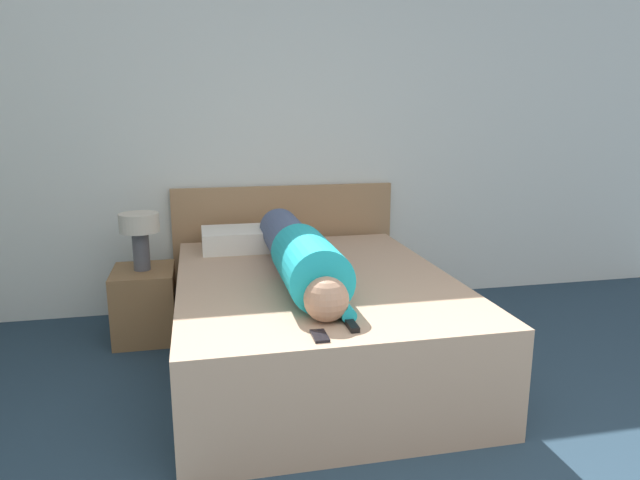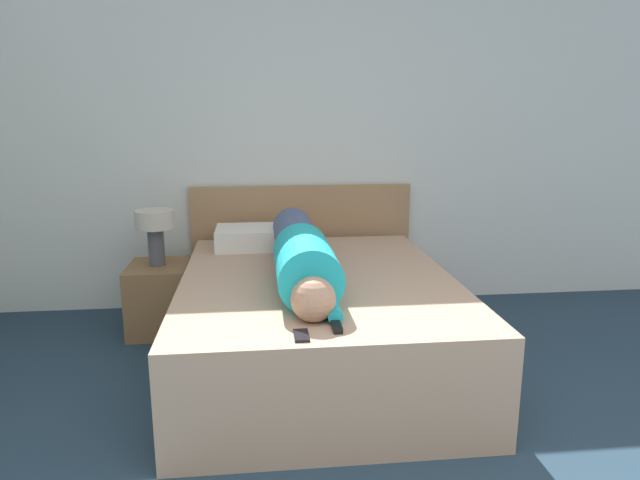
{
  "view_description": "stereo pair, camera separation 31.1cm",
  "coord_description": "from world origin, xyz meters",
  "px_view_note": "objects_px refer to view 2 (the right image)",
  "views": [
    {
      "loc": [
        -0.83,
        -0.81,
        1.5
      ],
      "look_at": [
        -0.19,
        2.16,
        0.8
      ],
      "focal_mm": 32.0,
      "sensor_mm": 36.0,
      "label": 1
    },
    {
      "loc": [
        -0.52,
        -0.86,
        1.5
      ],
      "look_at": [
        -0.19,
        2.16,
        0.8
      ],
      "focal_mm": 32.0,
      "sensor_mm": 36.0,
      "label": 2
    }
  ],
  "objects_px": {
    "tv_remote": "(336,326)",
    "table_lamp": "(155,227)",
    "cell_phone": "(301,335)",
    "bed": "(317,321)",
    "nightstand": "(160,298)",
    "pillow_near_headboard": "(256,237)",
    "person_lying": "(302,255)"
  },
  "relations": [
    {
      "from": "bed",
      "to": "person_lying",
      "type": "bearing_deg",
      "value": -151.64
    },
    {
      "from": "tv_remote",
      "to": "table_lamp",
      "type": "bearing_deg",
      "value": 124.54
    },
    {
      "from": "bed",
      "to": "pillow_near_headboard",
      "type": "xyz_separation_m",
      "value": [
        -0.35,
        0.76,
        0.35
      ]
    },
    {
      "from": "nightstand",
      "to": "pillow_near_headboard",
      "type": "bearing_deg",
      "value": 8.21
    },
    {
      "from": "table_lamp",
      "to": "pillow_near_headboard",
      "type": "xyz_separation_m",
      "value": [
        0.67,
        0.1,
        -0.11
      ]
    },
    {
      "from": "bed",
      "to": "table_lamp",
      "type": "relative_size",
      "value": 5.41
    },
    {
      "from": "tv_remote",
      "to": "nightstand",
      "type": "bearing_deg",
      "value": 124.54
    },
    {
      "from": "bed",
      "to": "cell_phone",
      "type": "relative_size",
      "value": 15.71
    },
    {
      "from": "tv_remote",
      "to": "cell_phone",
      "type": "bearing_deg",
      "value": -153.12
    },
    {
      "from": "tv_remote",
      "to": "pillow_near_headboard",
      "type": "bearing_deg",
      "value": 102.59
    },
    {
      "from": "nightstand",
      "to": "bed",
      "type": "bearing_deg",
      "value": -33.01
    },
    {
      "from": "nightstand",
      "to": "person_lying",
      "type": "height_order",
      "value": "person_lying"
    },
    {
      "from": "bed",
      "to": "table_lamp",
      "type": "distance_m",
      "value": 1.3
    },
    {
      "from": "tv_remote",
      "to": "person_lying",
      "type": "bearing_deg",
      "value": 96.79
    },
    {
      "from": "cell_phone",
      "to": "bed",
      "type": "bearing_deg",
      "value": 79.71
    },
    {
      "from": "pillow_near_headboard",
      "to": "tv_remote",
      "type": "bearing_deg",
      "value": -77.41
    },
    {
      "from": "bed",
      "to": "tv_remote",
      "type": "relative_size",
      "value": 13.62
    },
    {
      "from": "bed",
      "to": "tv_remote",
      "type": "height_order",
      "value": "tv_remote"
    },
    {
      "from": "person_lying",
      "to": "tv_remote",
      "type": "xyz_separation_m",
      "value": [
        0.09,
        -0.77,
        -0.13
      ]
    },
    {
      "from": "pillow_near_headboard",
      "to": "cell_phone",
      "type": "xyz_separation_m",
      "value": [
        0.19,
        -1.66,
        -0.06
      ]
    },
    {
      "from": "nightstand",
      "to": "tv_remote",
      "type": "relative_size",
      "value": 3.19
    },
    {
      "from": "nightstand",
      "to": "person_lying",
      "type": "xyz_separation_m",
      "value": [
        0.93,
        -0.71,
        0.46
      ]
    },
    {
      "from": "bed",
      "to": "nightstand",
      "type": "relative_size",
      "value": 4.27
    },
    {
      "from": "person_lying",
      "to": "pillow_near_headboard",
      "type": "relative_size",
      "value": 2.91
    },
    {
      "from": "table_lamp",
      "to": "cell_phone",
      "type": "xyz_separation_m",
      "value": [
        0.86,
        -1.56,
        -0.18
      ]
    },
    {
      "from": "pillow_near_headboard",
      "to": "person_lying",
      "type": "bearing_deg",
      "value": -72.15
    },
    {
      "from": "nightstand",
      "to": "tv_remote",
      "type": "bearing_deg",
      "value": -55.46
    },
    {
      "from": "bed",
      "to": "nightstand",
      "type": "bearing_deg",
      "value": 146.99
    },
    {
      "from": "table_lamp",
      "to": "pillow_near_headboard",
      "type": "height_order",
      "value": "table_lamp"
    },
    {
      "from": "cell_phone",
      "to": "tv_remote",
      "type": "bearing_deg",
      "value": 26.88
    },
    {
      "from": "person_lying",
      "to": "pillow_near_headboard",
      "type": "xyz_separation_m",
      "value": [
        -0.26,
        0.81,
        -0.07
      ]
    },
    {
      "from": "pillow_near_headboard",
      "to": "cell_phone",
      "type": "distance_m",
      "value": 1.67
    }
  ]
}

